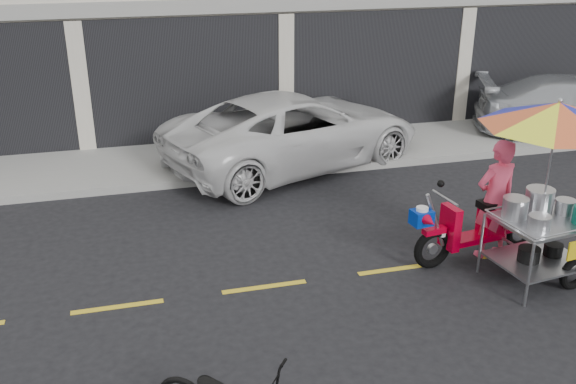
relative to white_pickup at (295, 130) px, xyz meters
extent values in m
plane|color=black|center=(0.27, -4.70, -0.77)|extent=(90.00, 90.00, 0.00)
cube|color=gray|center=(0.27, 0.80, -0.69)|extent=(45.00, 3.00, 0.15)
cube|color=black|center=(0.27, 1.77, 0.68)|extent=(35.28, 0.06, 2.90)
cube|color=gray|center=(0.27, 1.75, 2.33)|extent=(36.00, 0.12, 0.30)
cube|color=gold|center=(0.27, -4.70, -0.77)|extent=(42.00, 0.10, 0.01)
imported|color=silver|center=(0.00, 0.00, 0.00)|extent=(6.08, 4.30, 1.54)
torus|color=black|center=(0.79, -4.77, -0.46)|extent=(0.63, 0.20, 0.62)
torus|color=black|center=(2.41, -4.56, -0.46)|extent=(0.63, 0.20, 0.62)
cylinder|color=#9EA0A5|center=(0.79, -4.77, -0.46)|extent=(0.16, 0.09, 0.15)
cylinder|color=#9EA0A5|center=(2.41, -4.56, -0.46)|extent=(0.16, 0.09, 0.15)
cube|color=#B5001C|center=(0.79, -4.77, -0.17)|extent=(0.36, 0.18, 0.09)
cylinder|color=#9EA0A5|center=(0.79, -4.77, 0.00)|extent=(0.40, 0.11, 0.88)
cube|color=#B5001C|center=(1.06, -4.74, -0.17)|extent=(0.18, 0.39, 0.66)
cube|color=#B5001C|center=(1.55, -4.67, -0.42)|extent=(0.91, 0.42, 0.09)
cube|color=#B5001C|center=(2.03, -4.61, -0.17)|extent=(0.85, 0.39, 0.44)
cube|color=black|center=(1.93, -4.62, 0.08)|extent=(0.74, 0.35, 0.11)
cylinder|color=#9EA0A5|center=(0.92, -4.76, 0.32)|extent=(0.12, 0.60, 0.04)
sphere|color=black|center=(0.95, -4.53, 0.45)|extent=(0.11, 0.11, 0.11)
cylinder|color=white|center=(0.92, -4.76, -0.25)|extent=(0.15, 0.15, 0.05)
cube|color=#022694|center=(0.55, -4.81, 0.08)|extent=(0.31, 0.28, 0.22)
cylinder|color=white|center=(0.55, -4.81, 0.21)|extent=(0.20, 0.20, 0.05)
cone|color=#B5001C|center=(0.57, -4.99, 0.10)|extent=(0.23, 0.26, 0.20)
torus|color=black|center=(2.42, -5.82, -0.53)|extent=(0.51, 0.18, 0.50)
cylinder|color=#9EA0A5|center=(1.51, -6.06, -0.31)|extent=(0.04, 0.04, 0.93)
cylinder|color=#9EA0A5|center=(1.38, -5.08, -0.31)|extent=(0.04, 0.04, 0.93)
cylinder|color=#9EA0A5|center=(2.57, -4.92, -0.31)|extent=(0.04, 0.04, 0.93)
cube|color=#9EA0A5|center=(2.04, -5.49, -0.44)|extent=(1.32, 1.14, 0.03)
cube|color=#9EA0A5|center=(2.04, -5.49, 0.16)|extent=(1.32, 1.14, 0.04)
cylinder|color=#9EA0A5|center=(2.11, -5.98, 0.23)|extent=(1.20, 0.19, 0.03)
cylinder|color=#9EA0A5|center=(1.98, -5.00, 0.23)|extent=(1.20, 0.19, 0.03)
cylinder|color=#9EA0A5|center=(1.45, -5.57, 0.23)|extent=(0.16, 0.98, 0.03)
cylinder|color=#9EA0A5|center=(1.98, -5.00, -0.44)|extent=(0.15, 0.82, 0.04)
cylinder|color=#9EA0A5|center=(1.98, -5.00, 0.10)|extent=(0.15, 0.82, 0.04)
cylinder|color=#B7B7BC|center=(1.69, -5.32, 0.31)|extent=(0.39, 0.39, 0.27)
cylinder|color=#B7B7BC|center=(2.12, -5.24, 0.34)|extent=(0.44, 0.44, 0.32)
cylinder|color=#B7B7BC|center=(2.45, -5.38, 0.27)|extent=(0.31, 0.31, 0.18)
cylinder|color=#B7B7BC|center=(1.80, -5.72, 0.27)|extent=(0.33, 0.33, 0.17)
cylinder|color=black|center=(1.88, -5.51, -0.33)|extent=(0.34, 0.34, 0.20)
cylinder|color=black|center=(2.31, -5.45, -0.34)|extent=(0.29, 0.29, 0.17)
cylinder|color=#9EA0A5|center=(2.08, -5.37, 0.98)|extent=(0.03, 0.03, 1.64)
sphere|color=#9EA0A5|center=(2.08, -5.37, 1.82)|extent=(0.07, 0.07, 0.07)
imported|color=#EE4567|center=(1.82, -4.64, 0.16)|extent=(0.73, 0.53, 1.85)
camera|label=1|loc=(-3.39, -12.31, 3.90)|focal=40.00mm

